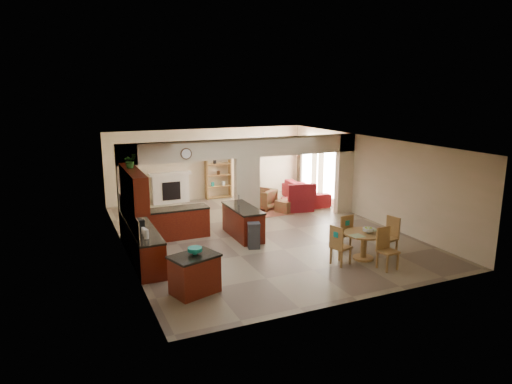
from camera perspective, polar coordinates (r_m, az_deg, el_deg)
name	(u,v)px	position (r m, az deg, el deg)	size (l,w,h in m)	color
floor	(260,233)	(14.04, 0.47, -5.14)	(10.00, 10.00, 0.00)	#7B6D55
ceiling	(260,142)	(13.44, 0.50, 6.29)	(10.00, 10.00, 0.00)	white
wall_back	(208,164)	(18.27, -5.97, 3.52)	(8.00, 8.00, 0.00)	beige
wall_front	(361,237)	(9.49, 13.02, -5.46)	(8.00, 8.00, 0.00)	beige
wall_left	(123,201)	(12.61, -16.33, -1.12)	(10.00, 10.00, 0.00)	beige
wall_right	(369,178)	(15.71, 13.92, 1.69)	(10.00, 10.00, 0.00)	beige
partition_left_pier	(128,193)	(13.61, -15.65, -0.08)	(0.60, 0.25, 2.80)	beige
partition_center_pier	(247,191)	(14.63, -1.12, 0.07)	(0.80, 0.25, 2.20)	beige
partition_right_pier	(344,174)	(16.32, 10.96, 2.25)	(0.60, 0.25, 2.80)	beige
partition_header	(247,148)	(14.39, -1.15, 5.52)	(8.00, 0.25, 0.60)	beige
kitchen_counter	(154,234)	(12.73, -12.61, -5.16)	(2.52, 3.29, 1.48)	#440A07
upper_cabinets	(133,187)	(11.75, -15.10, 0.56)	(0.35, 2.40, 0.90)	#440A07
peninsula	(243,222)	(13.58, -1.64, -3.75)	(0.70, 1.85, 0.91)	#440A07
wall_clock	(186,154)	(13.61, -8.72, 4.75)	(0.34, 0.34, 0.03)	#472D17
rug	(266,212)	(16.34, 1.29, -2.53)	(1.60, 1.30, 0.01)	brown
fireplace	(170,187)	(17.84, -10.64, 0.57)	(1.60, 0.35, 1.20)	silver
shelving_unit	(218,176)	(18.29, -4.72, 1.97)	(1.00, 0.32, 1.80)	olive
window_a	(330,173)	(17.57, 9.26, 2.39)	(0.02, 0.90, 1.90)	white
window_b	(308,166)	(18.99, 6.48, 3.25)	(0.02, 0.90, 1.90)	white
glazed_door	(318,173)	(18.30, 7.80, 2.37)	(0.02, 0.70, 2.10)	white
drape_a_left	(338,176)	(17.06, 10.24, 2.04)	(0.10, 0.28, 2.30)	#3D1818
drape_a_right	(321,170)	(18.05, 8.12, 2.70)	(0.10, 0.28, 2.30)	#3D1818
drape_b_left	(314,168)	(18.47, 7.30, 2.95)	(0.10, 0.28, 2.30)	#3D1818
drape_b_right	(300,164)	(19.49, 5.49, 3.51)	(0.10, 0.28, 2.30)	#3D1818
ceiling_fan	(264,138)	(16.80, 0.97, 6.77)	(1.00, 1.00, 0.10)	white
kitchen_island	(195,274)	(10.03, -7.67, -10.12)	(1.16, 0.98, 0.86)	#440A07
teal_bowl	(195,251)	(9.92, -7.65, -7.29)	(0.31, 0.31, 0.15)	teal
trash_can	(254,237)	(12.62, -0.28, -5.60)	(0.32, 0.27, 0.67)	#2F2F32
dining_table	(364,241)	(12.13, 13.33, -6.01)	(1.04, 1.04, 0.71)	olive
fruit_bowl	(368,230)	(12.05, 13.86, -4.65)	(0.28, 0.28, 0.15)	#7FB125
sofa	(305,192)	(17.97, 6.17, 0.01)	(0.99, 2.53, 0.74)	maroon
chaise	(297,204)	(16.67, 5.20, -1.56)	(1.02, 0.83, 0.41)	maroon
armchair	(263,199)	(16.72, 0.88, -0.87)	(0.80, 0.82, 0.75)	maroon
ottoman	(285,206)	(16.40, 3.69, -1.77)	(0.57, 0.57, 0.41)	maroon
plant	(130,161)	(11.89, -15.47, 3.80)	(0.34, 0.29, 0.37)	#1C5015
chair_north	(344,231)	(12.60, 10.93, -4.83)	(0.46, 0.46, 1.02)	olive
chair_east	(390,234)	(12.64, 16.41, -5.08)	(0.50, 0.50, 1.02)	olive
chair_south	(386,246)	(11.66, 15.90, -6.57)	(0.45, 0.45, 1.02)	olive
chair_west	(339,244)	(11.58, 10.30, -6.40)	(0.52, 0.52, 1.02)	olive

